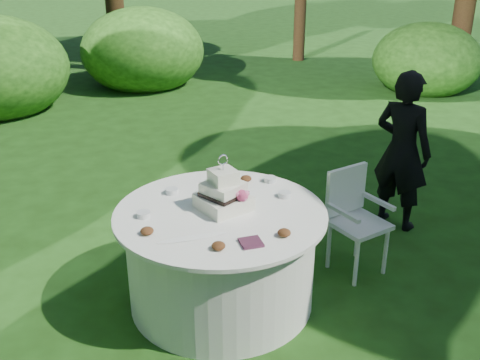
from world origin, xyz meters
name	(u,v)px	position (x,y,z in m)	size (l,w,h in m)	color
ground	(222,299)	(0.00, 0.00, 0.00)	(80.00, 80.00, 0.00)	#1A3B10
napkins	(251,242)	(0.07, -0.51, 0.78)	(0.14, 0.14, 0.02)	#4B2036
feather_plume	(192,238)	(-0.29, -0.33, 0.78)	(0.48, 0.07, 0.01)	white
guest	(402,151)	(1.96, 0.70, 0.76)	(0.56, 0.37, 1.53)	black
table	(221,256)	(0.00, 0.00, 0.39)	(1.56, 1.56, 0.77)	silver
cake	(224,194)	(0.04, 0.04, 0.88)	(0.42, 0.42, 0.43)	silver
chair	(354,212)	(1.18, 0.13, 0.52)	(0.50, 0.50, 0.88)	silver
votives	(219,194)	(0.06, 0.24, 0.79)	(1.18, 0.43, 0.04)	silver
petal_cups	(225,219)	(-0.02, -0.18, 0.79)	(1.00, 1.06, 0.05)	#562D16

